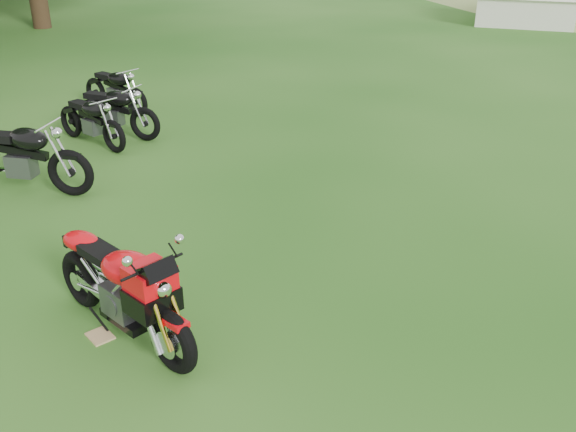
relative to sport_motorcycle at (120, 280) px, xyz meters
The scene contains 8 objects.
ground 1.15m from the sport_motorcycle, 41.28° to the left, with size 120.00×120.00×0.00m, color #174B10.
treeline 24.82m from the sport_motorcycle, 140.86° to the left, with size 28.00×32.00×14.00m, color black, non-canonical shape.
sport_motorcycle is the anchor object (origin of this frame).
plywood_board 0.61m from the sport_motorcycle, 143.02° to the right, with size 0.24×0.19×0.02m, color tan.
vintage_moto_a 3.88m from the sport_motorcycle, 150.50° to the left, with size 2.03×0.47×1.07m, color black, non-canonical shape.
vintage_moto_b 5.44m from the sport_motorcycle, 135.57° to the left, with size 1.66×0.38×0.87m, color black, non-canonical shape.
vintage_moto_c 5.79m from the sport_motorcycle, 132.02° to the left, with size 1.78×0.41×0.94m, color black, non-canonical shape.
vintage_moto_d 7.32m from the sport_motorcycle, 131.41° to the left, with size 1.68×0.39×0.89m, color black, non-canonical shape.
Camera 1 is at (2.74, -4.25, 3.50)m, focal length 40.00 mm.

